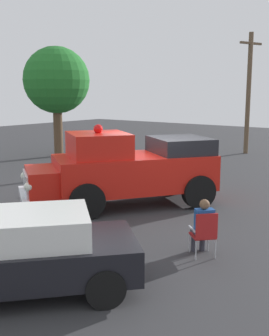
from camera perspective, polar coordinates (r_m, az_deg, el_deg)
ground_plane at (r=13.30m, az=3.09°, el=-4.99°), size 60.00×60.00×0.00m
vintage_fire_truck at (r=12.87m, az=-0.99°, el=-0.03°), size 6.14×5.13×2.59m
classic_hot_rod at (r=7.73m, az=-16.12°, el=-11.19°), size 4.50×4.26×1.46m
lawn_chair_near_truck at (r=9.09m, az=9.65°, el=-8.64°), size 0.69×0.69×1.02m
lawn_chair_by_car at (r=15.76m, az=-0.82°, el=-0.32°), size 0.69×0.69×1.02m
spectator_seated at (r=9.18m, az=9.39°, el=-7.74°), size 0.63×0.64×1.29m
spectator_standing at (r=16.13m, az=-2.24°, el=1.28°), size 0.55×0.50×1.68m
oak_tree_left at (r=23.18m, az=-10.73°, el=11.75°), size 3.58×3.58×5.96m
utility_pole at (r=24.77m, az=15.48°, el=10.13°), size 1.65×0.65×6.81m
traffic_cone at (r=17.14m, az=-3.36°, el=-0.42°), size 0.40×0.40×0.64m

